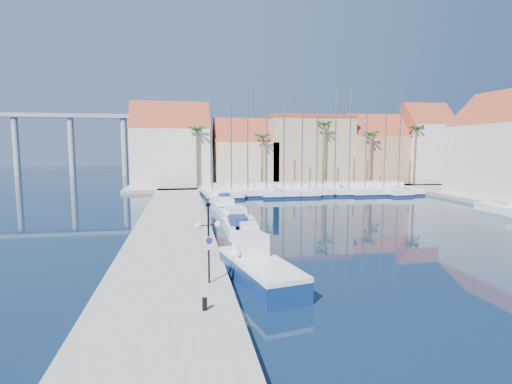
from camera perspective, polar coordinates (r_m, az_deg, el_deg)
ground at (r=21.68m, az=12.38°, el=-11.95°), size 260.00×260.00×0.00m
quay_west at (r=33.11m, az=-11.76°, el=-5.05°), size 6.00×77.00×0.50m
shore_north at (r=69.64m, az=4.78°, el=1.08°), size 54.00×16.00×0.50m
lamp_post at (r=18.50m, az=-6.80°, el=-5.50°), size 1.26×0.54×3.77m
bollard at (r=16.14m, az=-7.35°, el=-15.60°), size 0.20×0.20×0.49m
fishing_boat at (r=20.32m, az=0.39°, el=-10.77°), size 3.53×6.95×2.32m
motorboat_west_0 at (r=28.75m, az=-1.07°, el=-6.15°), size 2.18×5.58×1.40m
motorboat_west_1 at (r=31.81m, az=-2.68°, el=-4.92°), size 1.98×6.01×1.40m
motorboat_west_2 at (r=36.69m, az=-3.04°, el=-3.38°), size 2.67×7.00×1.40m
motorboat_west_3 at (r=42.88m, az=-4.59°, el=-1.96°), size 2.77×7.00×1.40m
motorboat_west_4 at (r=46.64m, az=-4.53°, el=-1.27°), size 2.35×5.93×1.40m
motorboat_west_5 at (r=52.26m, az=-5.12°, el=-0.44°), size 2.28×6.97×1.40m
motorboat_west_6 at (r=57.93m, az=-6.04°, el=0.23°), size 1.99×5.12×1.40m
motorboat_east_1 at (r=48.13m, az=31.64°, el=-1.98°), size 1.84×5.53×1.40m
sailboat_0 at (r=55.60m, az=-6.34°, el=0.04°), size 3.15×9.77×11.62m
sailboat_1 at (r=55.60m, az=-3.59°, el=0.07°), size 2.70×9.81×12.33m
sailboat_2 at (r=56.80m, az=-1.30°, el=0.29°), size 2.82×8.86×14.87m
sailboat_3 at (r=56.70m, az=1.35°, el=0.23°), size 2.95×10.50×14.51m
sailboat_4 at (r=57.12m, az=3.84°, el=0.25°), size 2.89×10.01×13.50m
sailboat_5 at (r=57.98m, az=6.37°, el=0.30°), size 2.89×10.39×12.51m
sailboat_6 at (r=58.57m, az=8.43°, el=0.38°), size 2.51×8.75×13.23m
sailboat_7 at (r=59.37m, az=10.96°, el=0.44°), size 2.38×8.82×14.86m
sailboat_8 at (r=59.79m, az=12.85°, el=0.41°), size 3.39×9.95×14.86m
sailboat_9 at (r=60.94m, az=15.01°, el=0.42°), size 2.99×9.80×12.04m
sailboat_10 at (r=61.84m, az=17.45°, el=0.41°), size 3.69×11.64×11.62m
sailboat_11 at (r=63.44m, az=19.33°, el=0.53°), size 2.97×10.55×14.86m
building_0 at (r=65.97m, az=-12.06°, el=6.12°), size 12.30×9.00×13.50m
building_1 at (r=66.72m, az=-1.63°, el=5.21°), size 10.30×8.00×11.00m
building_2 at (r=70.18m, az=7.20°, el=6.01°), size 14.20×10.20×11.50m
building_3 at (r=73.77m, az=16.40°, el=5.51°), size 10.30×8.00×12.00m
building_4 at (r=77.37m, az=22.76°, el=6.12°), size 8.30×8.00×14.00m
palm_0 at (r=61.01m, az=-8.46°, el=8.57°), size 2.60×2.60×10.15m
palm_1 at (r=62.13m, az=0.90°, el=7.73°), size 2.60×2.60×9.15m
palm_2 at (r=64.89m, az=9.71°, el=9.25°), size 2.60×2.60×11.15m
palm_3 at (r=67.97m, az=16.10°, el=7.77°), size 2.60×2.60×9.65m
palm_4 at (r=71.90m, az=21.90°, el=8.23°), size 2.60×2.60×10.65m
viaduct at (r=105.65m, az=-27.64°, el=7.64°), size 48.00×2.20×14.45m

